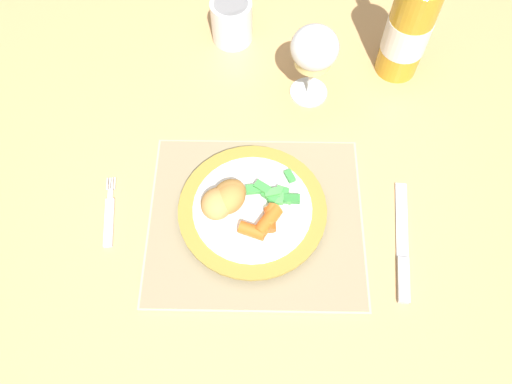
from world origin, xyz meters
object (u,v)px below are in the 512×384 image
(dinner_plate, at_px, (252,210))
(wine_glass, at_px, (314,51))
(drinking_cup, at_px, (232,20))
(fork, at_px, (109,217))
(bottle, at_px, (411,23))
(table_knife, at_px, (402,251))
(dining_table, at_px, (243,157))

(dinner_plate, bearing_deg, wine_glass, 68.63)
(dinner_plate, bearing_deg, drinking_cup, 96.85)
(fork, distance_m, bottle, 0.60)
(bottle, bearing_deg, fork, -146.83)
(drinking_cup, bearing_deg, table_knife, -58.03)
(fork, bearing_deg, table_knife, -6.33)
(bottle, bearing_deg, drinking_cup, 166.71)
(dinner_plate, bearing_deg, table_knife, -14.21)
(dining_table, relative_size, dinner_plate, 4.87)
(dining_table, relative_size, wine_glass, 7.56)
(dinner_plate, xyz_separation_m, drinking_cup, (-0.05, 0.39, 0.03))
(dinner_plate, xyz_separation_m, wine_glass, (0.10, 0.25, 0.09))
(table_knife, height_order, drinking_cup, drinking_cup)
(dinner_plate, height_order, fork, dinner_plate)
(table_knife, bearing_deg, dinner_plate, 165.79)
(dining_table, distance_m, dinner_plate, 0.21)
(table_knife, relative_size, wine_glass, 1.35)
(dining_table, height_order, fork, fork)
(table_knife, relative_size, drinking_cup, 2.43)
(dining_table, bearing_deg, drinking_cup, 96.61)
(fork, bearing_deg, wine_glass, 38.43)
(dining_table, relative_size, drinking_cup, 13.60)
(dinner_plate, distance_m, fork, 0.23)
(fork, distance_m, drinking_cup, 0.44)
(table_knife, distance_m, drinking_cup, 0.53)
(dining_table, bearing_deg, fork, -139.13)
(wine_glass, bearing_deg, fork, -141.57)
(dining_table, bearing_deg, table_knife, -42.18)
(table_knife, bearing_deg, dining_table, 137.82)
(fork, height_order, drinking_cup, drinking_cup)
(bottle, bearing_deg, table_knife, -94.96)
(bottle, xyz_separation_m, drinking_cup, (-0.31, 0.07, -0.07))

